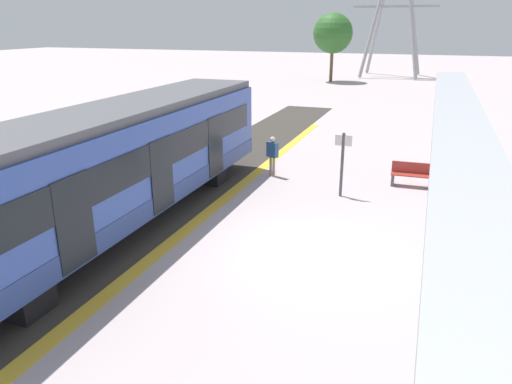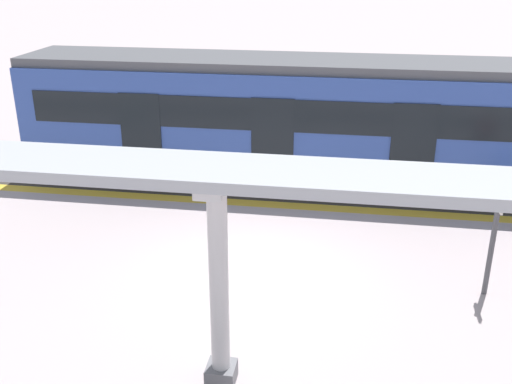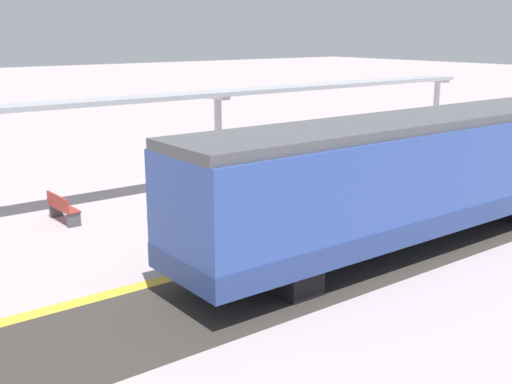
{
  "view_description": "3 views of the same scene",
  "coord_description": "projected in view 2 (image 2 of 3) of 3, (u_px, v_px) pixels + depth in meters",
  "views": [
    {
      "loc": [
        2.62,
        -11.01,
        5.6
      ],
      "look_at": [
        -1.65,
        0.82,
        1.19
      ],
      "focal_mm": 33.82,
      "sensor_mm": 36.0,
      "label": 1
    },
    {
      "loc": [
        10.44,
        1.82,
        6.09
      ],
      "look_at": [
        -1.61,
        -0.12,
        1.13
      ],
      "focal_mm": 41.52,
      "sensor_mm": 36.0,
      "label": 2
    },
    {
      "loc": [
        -15.7,
        12.93,
        5.62
      ],
      "look_at": [
        -1.7,
        2.24,
        1.08
      ],
      "focal_mm": 44.06,
      "sensor_mm": 36.0,
      "label": 3
    }
  ],
  "objects": [
    {
      "name": "trackbed",
      "position": [
        281.0,
        180.0,
        17.03
      ],
      "size": [
        3.2,
        44.8,
        0.01
      ],
      "primitive_type": "cube",
      "color": "#38332D",
      "rests_on": "ground"
    },
    {
      "name": "train_near_carriage",
      "position": [
        279.0,
        118.0,
        16.34
      ],
      "size": [
        2.65,
        14.14,
        3.48
      ],
      "color": "#314EA1",
      "rests_on": "ground"
    },
    {
      "name": "tactile_edge_strip",
      "position": [
        272.0,
        204.0,
        15.37
      ],
      "size": [
        0.41,
        32.8,
        0.01
      ],
      "primitive_type": "cube",
      "color": "gold",
      "rests_on": "ground"
    },
    {
      "name": "platform_info_sign",
      "position": [
        494.0,
        231.0,
        10.89
      ],
      "size": [
        0.56,
        0.1,
        2.2
      ],
      "color": "#4C4C51",
      "rests_on": "ground"
    },
    {
      "name": "canopy_pillar_second",
      "position": [
        219.0,
        285.0,
        8.41
      ],
      "size": [
        1.1,
        0.44,
        3.34
      ],
      "color": "slate",
      "rests_on": "ground"
    },
    {
      "name": "ground_plane",
      "position": [
        249.0,
        273.0,
        12.11
      ],
      "size": [
        176.0,
        176.0,
        0.0
      ],
      "primitive_type": "plane",
      "color": "#B1A1A3"
    },
    {
      "name": "canopy_beam",
      "position": [
        211.0,
        171.0,
        7.77
      ],
      "size": [
        1.2,
        26.26,
        0.16
      ],
      "primitive_type": "cube",
      "color": "#A8AAB2",
      "rests_on": "canopy_pillar_nearest"
    }
  ]
}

